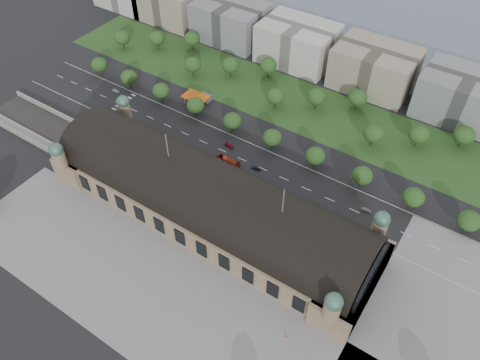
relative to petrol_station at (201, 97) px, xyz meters
The scene contains 51 objects.
ground 84.71m from the petrol_station, 50.45° to the right, with size 900.00×900.00×0.00m, color black.
station 84.98m from the petrol_station, 50.45° to the right, with size 150.00×48.40×44.30m.
track_cutting 87.79m from the petrol_station, 129.73° to the right, with size 70.00×24.00×3.10m.
plaza_south 126.63m from the petrol_station, 59.68° to the right, with size 190.00×48.00×0.12m, color gray.
plaza_east 169.97m from the petrol_station, 22.59° to the right, with size 56.00×100.00×0.12m, color gray.
road_slab 43.62m from the petrol_station, 38.82° to the right, with size 260.00×26.00×0.10m, color black.
grass_belt 47.86m from the petrol_station, 35.47° to the left, with size 300.00×45.00×0.10m, color #2A4D1F.
petrol_station is the anchor object (origin of this frame).
office_1 102.26m from the petrol_station, 138.33° to the left, with size 45.00×32.00×24.00m, color tan.
office_2 73.13m from the petrol_station, 111.07° to the left, with size 45.00×32.00×24.00m, color gray.
office_3 72.38m from the petrol_station, 70.56° to the left, with size 45.00×32.00×24.00m, color silver.
office_4 100.64m from the petrol_station, 42.50° to the left, with size 45.00×32.00×24.00m, color tan.
office_5 141.49m from the petrol_station, 28.66° to the left, with size 45.00×32.00×24.00m, color gray.
tree_row_0 67.38m from the petrol_station, 169.47° to the right, with size 9.60×9.60×11.52m.
tree_row_1 44.08m from the petrol_station, 163.73° to the right, with size 9.60×9.60×11.52m.
tree_row_2 22.32m from the petrol_station, 145.83° to the right, with size 9.60×9.60×11.52m.
tree_row_3 14.35m from the petrol_station, 64.33° to the right, with size 9.60×9.60×11.52m.
tree_row_4 32.64m from the petrol_station, 22.33° to the right, with size 9.60×9.60×11.52m.
tree_row_5 55.47m from the petrol_station, 12.84° to the right, with size 9.60×9.60×11.52m.
tree_row_6 78.99m from the petrol_station, ahead, with size 9.60×9.60×11.52m.
tree_row_7 102.74m from the petrol_station, ahead, with size 9.60×9.60×11.52m.
tree_row_8 126.58m from the petrol_station, ahead, with size 9.60×9.60×11.52m.
tree_row_9 150.47m from the petrol_station, ahead, with size 9.60×9.60×11.52m.
tree_belt_0 78.30m from the petrol_station, 166.89° to the left, with size 10.40×10.40×12.48m.
tree_belt_1 64.57m from the petrol_station, 152.50° to the left, with size 10.40×10.40×12.48m.
tree_belt_2 56.72m from the petrol_station, 132.40° to the left, with size 10.40×10.40×12.48m.
tree_belt_3 26.54m from the petrol_station, 137.15° to the left, with size 10.40×10.40×12.48m.
tree_belt_4 30.15m from the petrol_station, 90.18° to the left, with size 10.40×10.40×12.48m.
tree_belt_5 46.08m from the petrol_station, 65.62° to the left, with size 10.40×10.40×12.48m.
tree_belt_6 42.15m from the petrol_station, 25.05° to the left, with size 10.40×10.40×12.48m.
tree_belt_7 64.40m from the petrol_station, 27.57° to the left, with size 10.40×10.40×12.48m.
tree_belt_8 86.76m from the petrol_station, 28.79° to the left, with size 10.40×10.40×12.48m.
tree_belt_9 96.68m from the petrol_station, 10.57° to the left, with size 10.40×10.40×12.48m.
tree_belt_10 117.83m from the petrol_station, 14.62° to the left, with size 10.40×10.40×12.48m.
tree_belt_11 139.39m from the petrol_station, 17.43° to the left, with size 10.40×10.40×12.48m.
traffic_car_1 50.83m from the petrol_station, 156.58° to the right, with size 1.57×4.50×1.48m, color #9A9BA2.
traffic_car_3 42.17m from the petrol_station, 33.16° to the right, with size 2.13×5.24×1.52m, color maroon.
traffic_car_4 62.51m from the petrol_station, 27.83° to the right, with size 1.87×4.65×1.58m, color #191947.
traffic_car_5 113.26m from the petrol_station, 12.60° to the right, with size 1.61×4.61×1.52m, color slate.
traffic_car_6 122.07m from the petrol_station, 16.98° to the right, with size 2.43×5.26×1.46m, color #BCBCBE.
parked_car_0 51.45m from the petrol_station, 120.51° to the right, with size 1.49×4.29×1.41m, color black.
parked_car_1 45.15m from the petrol_station, 110.48° to the right, with size 2.27×4.92×1.37m, color maroon.
parked_car_2 41.65m from the petrol_station, 104.38° to the right, with size 1.96×4.81×1.40m, color #182345.
parked_car_3 40.50m from the petrol_station, 84.95° to the right, with size 1.76×4.37×1.49m, color slate.
parked_car_4 50.80m from the petrol_station, 60.76° to the right, with size 1.34×3.86×1.27m, color silver.
parked_car_5 42.81m from the petrol_station, 70.45° to the right, with size 2.17×4.70×1.31m, color gray.
parked_car_6 52.32m from the petrol_station, 56.76° to the right, with size 2.30×5.66×1.64m, color black.
bus_west 53.82m from the petrol_station, 38.95° to the right, with size 3.02×12.93×3.60m, color red.
bus_mid 63.87m from the petrol_station, 36.84° to the right, with size 2.81×12.01×3.35m, color silver.
bus_east 73.87m from the petrol_station, 31.22° to the right, with size 2.61×11.14×3.10m, color beige.
pedestrian_0 146.21m from the petrol_station, 41.08° to the right, with size 0.75×0.43×1.54m, color gray.
Camera 1 is at (84.54, -103.05, 159.17)m, focal length 35.00 mm.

